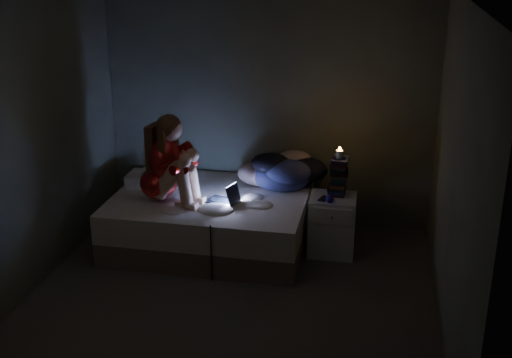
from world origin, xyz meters
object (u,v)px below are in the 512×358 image
(laptop, at_px, (222,192))
(phone, at_px, (323,198))
(candle, at_px, (339,159))
(woman, at_px, (157,158))
(bed, at_px, (211,220))
(nightstand, at_px, (332,225))

(laptop, relative_size, phone, 2.17)
(laptop, distance_m, candle, 1.21)
(candle, xyz_separation_m, phone, (-0.13, -0.16, -0.36))
(woman, distance_m, laptop, 0.73)
(laptop, bearing_deg, bed, 156.75)
(laptop, height_order, candle, candle)
(bed, relative_size, laptop, 6.50)
(bed, xyz_separation_m, phone, (1.17, -0.03, 0.35))
(woman, relative_size, candle, 11.42)
(bed, xyz_separation_m, woman, (-0.47, -0.22, 0.73))
(woman, bearing_deg, candle, 20.82)
(bed, distance_m, phone, 1.22)
(nightstand, bearing_deg, candle, 66.45)
(woman, xyz_separation_m, candle, (1.76, 0.35, -0.02))
(laptop, xyz_separation_m, candle, (1.13, 0.27, 0.33))
(bed, bearing_deg, candle, 6.01)
(candle, bearing_deg, laptop, -166.47)
(bed, height_order, woman, woman)
(phone, bearing_deg, laptop, -155.78)
(nightstand, bearing_deg, woman, -172.57)
(woman, height_order, candle, woman)
(woman, bearing_deg, laptop, 16.83)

